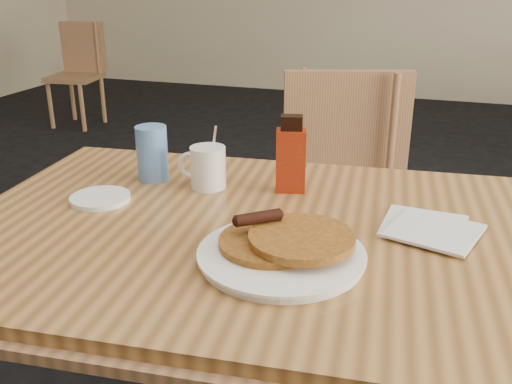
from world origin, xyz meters
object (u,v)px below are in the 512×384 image
at_px(syrup_bottle, 291,157).
at_px(blue_tumbler, 152,153).
at_px(coffee_mug, 207,166).
at_px(chair_main_far, 338,190).
at_px(main_table, 266,244).
at_px(pancake_plate, 283,250).
at_px(chair_wall_extra, 79,65).

distance_m(syrup_bottle, blue_tumbler, 0.35).
bearing_deg(coffee_mug, chair_main_far, 51.20).
bearing_deg(blue_tumbler, main_table, -27.52).
relative_size(chair_main_far, pancake_plate, 3.04).
height_order(main_table, chair_main_far, chair_main_far).
relative_size(pancake_plate, blue_tumbler, 2.25).
relative_size(pancake_plate, syrup_bottle, 1.68).
xyz_separation_m(chair_main_far, pancake_plate, (0.05, -0.86, 0.21)).
bearing_deg(chair_wall_extra, blue_tumbler, -60.50).
bearing_deg(main_table, blue_tumbler, 152.48).
height_order(chair_wall_extra, blue_tumbler, blue_tumbler).
bearing_deg(pancake_plate, main_table, 119.69).
distance_m(chair_main_far, syrup_bottle, 0.59).
xyz_separation_m(main_table, chair_main_far, (0.02, 0.74, -0.15)).
distance_m(chair_main_far, chair_wall_extra, 3.50).
height_order(main_table, coffee_mug, coffee_mug).
height_order(coffee_mug, syrup_bottle, syrup_bottle).
bearing_deg(syrup_bottle, main_table, -102.91).
relative_size(chair_main_far, chair_wall_extra, 1.13).
distance_m(main_table, blue_tumbler, 0.42).
distance_m(main_table, coffee_mug, 0.29).
bearing_deg(main_table, coffee_mug, 139.22).
xyz_separation_m(main_table, pancake_plate, (0.07, -0.12, 0.06)).
distance_m(chair_wall_extra, blue_tumbler, 3.67).
xyz_separation_m(chair_main_far, coffee_mug, (-0.23, -0.56, 0.24)).
bearing_deg(coffee_mug, pancake_plate, -64.23).
bearing_deg(blue_tumbler, pancake_plate, -35.89).
bearing_deg(syrup_bottle, pancake_plate, -91.90).
xyz_separation_m(chair_wall_extra, syrup_bottle, (2.58, -2.86, 0.34)).
bearing_deg(chair_wall_extra, chair_main_far, -49.99).
height_order(main_table, syrup_bottle, syrup_bottle).
bearing_deg(pancake_plate, chair_wall_extra, 129.77).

